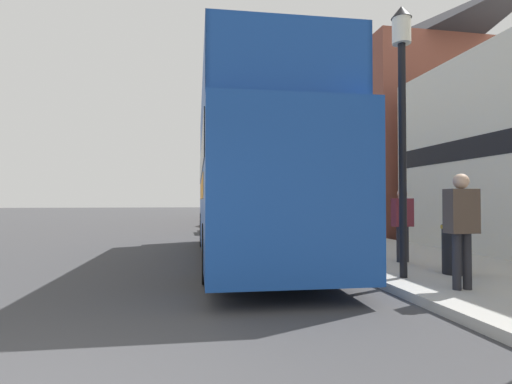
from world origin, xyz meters
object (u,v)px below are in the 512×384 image
parked_car_ahead_of_bus (230,219)px  litter_bin (455,248)px  tour_bus (250,185)px  pedestrian_third (402,218)px  pedestrian_second (461,220)px  lamp_post_third (256,170)px  lamp_post_second (293,147)px  lamp_post_nearest (402,90)px

parked_car_ahead_of_bus → litter_bin: 12.26m
tour_bus → pedestrian_third: bearing=-31.5°
litter_bin → tour_bus: bearing=132.5°
pedestrian_second → parked_car_ahead_of_bus: bearing=98.6°
lamp_post_third → tour_bus: bearing=-101.1°
parked_car_ahead_of_bus → litter_bin: size_ratio=4.47×
tour_bus → parked_car_ahead_of_bus: (0.47, 8.47, -1.23)m
pedestrian_third → lamp_post_third: size_ratio=0.37×
lamp_post_second → parked_car_ahead_of_bus: bearing=109.5°
lamp_post_second → lamp_post_nearest: bearing=-90.6°
parked_car_ahead_of_bus → lamp_post_nearest: 12.50m
lamp_post_nearest → lamp_post_second: size_ratio=1.01×
lamp_post_second → lamp_post_third: (-0.01, 7.29, -0.25)m
pedestrian_third → lamp_post_second: lamp_post_second is taller
parked_car_ahead_of_bus → lamp_post_third: size_ratio=0.93×
parked_car_ahead_of_bus → lamp_post_third: lamp_post_third is taller
parked_car_ahead_of_bus → litter_bin: (2.72, -11.95, -0.04)m
parked_car_ahead_of_bus → pedestrian_third: pedestrian_third is taller
tour_bus → lamp_post_nearest: (2.09, -3.62, 1.53)m
parked_car_ahead_of_bus → lamp_post_third: bearing=55.4°
pedestrian_third → litter_bin: 1.57m
lamp_post_second → litter_bin: size_ratio=5.26×
pedestrian_second → litter_bin: 1.49m
pedestrian_second → lamp_post_third: 15.72m
parked_car_ahead_of_bus → tour_bus: bearing=-93.7°
parked_car_ahead_of_bus → lamp_post_nearest: size_ratio=0.84×
pedestrian_third → lamp_post_nearest: (-0.94, -1.62, 2.31)m
pedestrian_second → pedestrian_third: bearing=77.5°
parked_car_ahead_of_bus → pedestrian_third: bearing=-76.7°
lamp_post_second → tour_bus: bearing=-120.6°
pedestrian_third → tour_bus: bearing=146.6°
lamp_post_nearest → pedestrian_third: bearing=59.9°
parked_car_ahead_of_bus → lamp_post_third: 3.89m
pedestrian_second → lamp_post_third: (-0.29, 15.60, 1.94)m
pedestrian_third → lamp_post_nearest: 2.97m
tour_bus → lamp_post_nearest: size_ratio=2.04×
lamp_post_nearest → lamp_post_third: (0.07, 14.58, -0.28)m
lamp_post_third → pedestrian_third: bearing=-86.1°
lamp_post_nearest → lamp_post_third: lamp_post_nearest is taller
litter_bin → lamp_post_second: bearing=98.2°
parked_car_ahead_of_bus → lamp_post_third: (1.69, 2.49, 2.47)m
pedestrian_second → lamp_post_nearest: (-0.35, 1.02, 2.23)m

